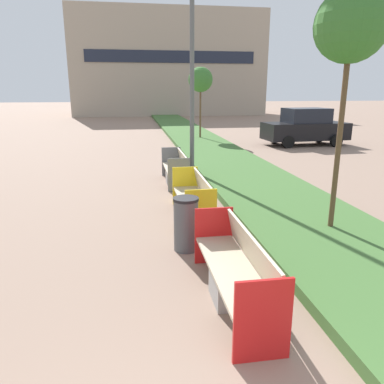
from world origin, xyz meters
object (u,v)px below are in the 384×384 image
Objects in this scene: bench_yellow_frame at (194,202)px; sapling_tree_far at (200,80)px; bench_grey_frame at (176,171)px; sapling_tree_near at (351,28)px; parked_car_distant at (305,127)px; bench_red_frame at (235,275)px; litter_bin at (186,224)px; street_lamp_post at (192,14)px.

sapling_tree_far is (2.49, 12.92, 2.89)m from bench_yellow_frame.
sapling_tree_near is (2.49, -4.71, 3.41)m from bench_grey_frame.
sapling_tree_near is 13.04m from parked_car_distant.
sapling_tree_far is at bearing 75.44° from bench_grey_frame.
parked_car_distant reaches higher than bench_red_frame.
litter_bin is 15.11m from sapling_tree_far.
bench_grey_frame is 2.17× the size of litter_bin.
litter_bin reaches higher than bench_yellow_frame.
parked_car_distant is at bearing -27.57° from sapling_tree_far.
street_lamp_post is (0.61, 7.46, 4.52)m from bench_red_frame.
parked_car_distant is (4.97, -2.60, -2.35)m from sapling_tree_far.
street_lamp_post reaches higher than bench_yellow_frame.
street_lamp_post is (0.61, 4.05, 4.52)m from bench_yellow_frame.
bench_red_frame is 1.81m from litter_bin.
bench_grey_frame is 4.63m from street_lamp_post.
bench_red_frame and bench_grey_frame have the same top height.
bench_yellow_frame is 0.51× the size of parked_car_distant.
sapling_tree_near reaches higher than sapling_tree_far.
street_lamp_post is (0.61, 0.73, 4.53)m from bench_grey_frame.
sapling_tree_far reaches higher than bench_grey_frame.
bench_yellow_frame is 2.29× the size of litter_bin.
bench_yellow_frame is 0.56× the size of sapling_tree_far.
sapling_tree_near is 1.04× the size of parked_car_distant.
sapling_tree_far is at bearing 78.03° from street_lamp_post.
sapling_tree_far is 0.92× the size of parked_car_distant.
sapling_tree_near is 14.31m from sapling_tree_far.
street_lamp_post reaches higher than sapling_tree_far.
bench_yellow_frame is 13.47m from sapling_tree_far.
bench_red_frame is 16.76m from sapling_tree_far.
bench_yellow_frame is at bearing -128.88° from parked_car_distant.
bench_red_frame is 2.50× the size of litter_bin.
bench_grey_frame is at bearing 90.02° from bench_yellow_frame.
litter_bin is 0.11× the size of street_lamp_post.
bench_yellow_frame is (-0.00, 3.41, -0.01)m from bench_red_frame.
bench_red_frame is 0.27× the size of street_lamp_post.
street_lamp_post is 2.03× the size of sapling_tree_near.
bench_red_frame is 8.75m from street_lamp_post.
bench_grey_frame is 6.33m from sapling_tree_near.
sapling_tree_near reaches higher than litter_bin.
bench_red_frame is 3.41m from bench_yellow_frame.
bench_yellow_frame is 0.24× the size of street_lamp_post.
bench_grey_frame is 0.49× the size of parked_car_distant.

